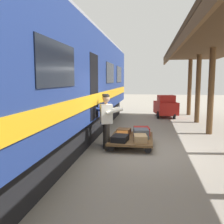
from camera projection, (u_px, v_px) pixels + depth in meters
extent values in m
plane|color=gray|center=(149.00, 151.00, 7.75)|extent=(60.00, 60.00, 0.00)
cylinder|color=brown|center=(190.00, 87.00, 15.42)|extent=(0.24, 0.24, 3.40)
cylinder|color=brown|center=(198.00, 89.00, 12.68)|extent=(0.24, 0.24, 3.40)
cylinder|color=brown|center=(211.00, 92.00, 9.93)|extent=(0.24, 0.24, 3.40)
cube|color=brown|center=(180.00, 42.00, 7.22)|extent=(0.08, 17.60, 0.30)
cube|color=navy|center=(48.00, 74.00, 7.94)|extent=(3.00, 17.54, 2.90)
cube|color=black|center=(49.00, 133.00, 8.18)|extent=(2.55, 16.66, 0.90)
cube|color=#99999E|center=(46.00, 23.00, 7.74)|extent=(2.76, 17.19, 0.20)
cube|color=gold|center=(95.00, 100.00, 7.81)|extent=(0.03, 17.19, 0.36)
cube|color=black|center=(119.00, 74.00, 13.72)|extent=(0.02, 1.93, 0.84)
cube|color=black|center=(110.00, 73.00, 10.71)|extent=(0.02, 1.93, 0.84)
cube|color=black|center=(58.00, 64.00, 4.69)|extent=(0.02, 1.93, 0.84)
cube|color=black|center=(93.00, 87.00, 7.77)|extent=(0.12, 1.10, 2.00)
cube|color=brown|center=(131.00, 138.00, 8.30)|extent=(1.38, 1.98, 0.07)
cylinder|color=black|center=(148.00, 150.00, 7.45)|extent=(0.21, 0.05, 0.21)
cylinder|color=black|center=(111.00, 148.00, 7.62)|extent=(0.21, 0.05, 0.21)
cylinder|color=black|center=(148.00, 138.00, 9.01)|extent=(0.21, 0.05, 0.21)
cylinder|color=black|center=(118.00, 137.00, 9.18)|extent=(0.21, 0.05, 0.21)
cube|color=brown|center=(124.00, 131.00, 8.86)|extent=(0.49, 0.50, 0.18)
cube|color=#AD231E|center=(142.00, 131.00, 8.77)|extent=(0.60, 0.69, 0.24)
cube|color=black|center=(120.00, 138.00, 7.79)|extent=(0.54, 0.67, 0.18)
cube|color=#CC6B23|center=(122.00, 135.00, 8.33)|extent=(0.42, 0.59, 0.16)
cube|color=#4C515B|center=(141.00, 133.00, 8.23)|extent=(0.54, 0.59, 0.29)
cube|color=tan|center=(140.00, 138.00, 7.70)|extent=(0.45, 0.62, 0.22)
cylinder|color=navy|center=(105.00, 132.00, 8.44)|extent=(0.16, 0.16, 0.82)
cylinder|color=navy|center=(106.00, 134.00, 8.24)|extent=(0.16, 0.16, 0.82)
cube|color=navy|center=(105.00, 112.00, 8.25)|extent=(0.39, 0.28, 0.60)
cylinder|color=tan|center=(105.00, 102.00, 8.20)|extent=(0.09, 0.09, 0.06)
sphere|color=tan|center=(105.00, 98.00, 8.19)|extent=(0.22, 0.22, 0.22)
cylinder|color=black|center=(105.00, 95.00, 8.18)|extent=(0.21, 0.21, 0.06)
cylinder|color=navy|center=(99.00, 108.00, 8.39)|extent=(0.54, 0.20, 0.21)
cylinder|color=navy|center=(99.00, 109.00, 8.07)|extent=(0.54, 0.20, 0.21)
cylinder|color=#332D28|center=(107.00, 137.00, 7.74)|extent=(0.16, 0.16, 0.82)
cylinder|color=#332D28|center=(105.00, 136.00, 7.93)|extent=(0.16, 0.16, 0.82)
cube|color=silver|center=(106.00, 114.00, 7.74)|extent=(0.42, 0.35, 0.60)
cylinder|color=tan|center=(106.00, 103.00, 7.70)|extent=(0.09, 0.09, 0.06)
sphere|color=tan|center=(106.00, 99.00, 7.68)|extent=(0.22, 0.22, 0.22)
cylinder|color=#332D28|center=(106.00, 96.00, 7.67)|extent=(0.21, 0.21, 0.06)
cylinder|color=silver|center=(115.00, 111.00, 7.64)|extent=(0.52, 0.32, 0.21)
cylinder|color=silver|center=(112.00, 110.00, 7.95)|extent=(0.52, 0.32, 0.21)
cube|color=#B21E19|center=(166.00, 108.00, 14.60)|extent=(1.40, 1.88, 0.70)
cube|color=#B21E19|center=(166.00, 100.00, 14.19)|extent=(1.02, 0.86, 0.50)
cylinder|color=black|center=(174.00, 115.00, 13.99)|extent=(0.12, 0.40, 0.40)
cylinder|color=black|center=(158.00, 115.00, 14.12)|extent=(0.12, 0.40, 0.40)
cylinder|color=black|center=(172.00, 113.00, 15.16)|extent=(0.12, 0.40, 0.40)
cylinder|color=black|center=(157.00, 112.00, 15.30)|extent=(0.12, 0.40, 0.40)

